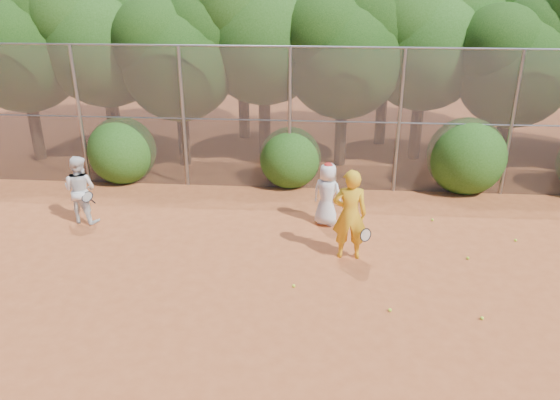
{
  "coord_description": "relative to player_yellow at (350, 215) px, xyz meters",
  "views": [
    {
      "loc": [
        -0.13,
        -8.74,
        5.94
      ],
      "look_at": [
        -1.0,
        2.5,
        1.1
      ],
      "focal_mm": 35.0,
      "sensor_mm": 36.0,
      "label": 1
    }
  ],
  "objects": [
    {
      "name": "tree_2",
      "position": [
        -4.99,
        5.84,
        2.56
      ],
      "size": [
        3.99,
        3.47,
        5.47
      ],
      "color": "black",
      "rests_on": "ground"
    },
    {
      "name": "player_white",
      "position": [
        -6.57,
        1.33,
        -0.16
      ],
      "size": [
        0.95,
        0.86,
        1.73
      ],
      "rotation": [
        0.0,
        0.0,
        2.95
      ],
      "color": "white",
      "rests_on": "ground"
    },
    {
      "name": "tree_6",
      "position": [
        5.0,
        6.04,
        2.44
      ],
      "size": [
        3.86,
        3.36,
        5.29
      ],
      "color": "black",
      "rests_on": "ground"
    },
    {
      "name": "ball_1",
      "position": [
        3.96,
        1.03,
        -0.99
      ],
      "size": [
        0.07,
        0.07,
        0.07
      ],
      "primitive_type": "sphere",
      "color": "#C1EC2B",
      "rests_on": "ground"
    },
    {
      "name": "tree_11",
      "position": [
        1.51,
        8.65,
        3.14
      ],
      "size": [
        4.64,
        4.03,
        6.35
      ],
      "color": "black",
      "rests_on": "ground"
    },
    {
      "name": "tree_5",
      "position": [
        2.51,
        7.05,
        3.02
      ],
      "size": [
        4.51,
        3.92,
        6.17
      ],
      "color": "black",
      "rests_on": "ground"
    },
    {
      "name": "bush_0",
      "position": [
        -6.55,
        4.31,
        -0.02
      ],
      "size": [
        2.0,
        2.0,
        2.0
      ],
      "primitive_type": "sphere",
      "color": "#1E4A12",
      "rests_on": "ground"
    },
    {
      "name": "bush_2",
      "position": [
        3.45,
        4.31,
        0.08
      ],
      "size": [
        2.2,
        2.2,
        2.2
      ],
      "primitive_type": "sphere",
      "color": "#1E4A12",
      "rests_on": "ground"
    },
    {
      "name": "tree_10",
      "position": [
        -3.48,
        9.05,
        3.6
      ],
      "size": [
        5.15,
        4.48,
        7.06
      ],
      "color": "black",
      "rests_on": "ground"
    },
    {
      "name": "player_teen",
      "position": [
        -0.47,
        1.65,
        -0.22
      ],
      "size": [
        0.92,
        0.8,
        1.62
      ],
      "rotation": [
        0.0,
        0.0,
        2.67
      ],
      "color": "white",
      "rests_on": "ground"
    },
    {
      "name": "ball_2",
      "position": [
        2.36,
        -2.19,
        -0.99
      ],
      "size": [
        0.07,
        0.07,
        0.07
      ],
      "primitive_type": "sphere",
      "color": "#C1EC2B",
      "rests_on": "ground"
    },
    {
      "name": "tree_4",
      "position": [
        0.01,
        6.24,
        2.73
      ],
      "size": [
        4.19,
        3.64,
        5.73
      ],
      "color": "black",
      "rests_on": "ground"
    },
    {
      "name": "tree_1",
      "position": [
        -7.49,
        6.55,
        3.14
      ],
      "size": [
        4.64,
        4.03,
        6.35
      ],
      "color": "black",
      "rests_on": "ground"
    },
    {
      "name": "bush_1",
      "position": [
        -1.55,
        4.31,
        -0.12
      ],
      "size": [
        1.8,
        1.8,
        1.8
      ],
      "primitive_type": "sphere",
      "color": "#1E4A12",
      "rests_on": "ground"
    },
    {
      "name": "tree_9",
      "position": [
        -8.48,
        8.85,
        3.31
      ],
      "size": [
        4.83,
        4.2,
        6.62
      ],
      "color": "black",
      "rests_on": "ground"
    },
    {
      "name": "tree_3",
      "position": [
        -2.48,
        6.85,
        3.37
      ],
      "size": [
        4.89,
        4.26,
        6.7
      ],
      "color": "black",
      "rests_on": "ground"
    },
    {
      "name": "player_yellow",
      "position": [
        0.0,
        0.0,
        0.0
      ],
      "size": [
        0.88,
        0.58,
        2.05
      ],
      "rotation": [
        0.0,
        0.0,
        3.19
      ],
      "color": "gold",
      "rests_on": "ground"
    },
    {
      "name": "tree_0",
      "position": [
        -9.99,
        6.05,
        2.91
      ],
      "size": [
        4.38,
        3.81,
        6.0
      ],
      "color": "black",
      "rests_on": "ground"
    },
    {
      "name": "ground",
      "position": [
        -0.55,
        -1.99,
        -1.02
      ],
      "size": [
        80.0,
        80.0,
        0.0
      ],
      "primitive_type": "plane",
      "color": "#A74E25",
      "rests_on": "ground"
    },
    {
      "name": "fence_back",
      "position": [
        -0.66,
        4.01,
        1.03
      ],
      "size": [
        20.05,
        0.09,
        4.03
      ],
      "color": "gray",
      "rests_on": "ground"
    },
    {
      "name": "tree_12",
      "position": [
        6.02,
        9.25,
        3.49
      ],
      "size": [
        5.02,
        4.37,
        6.88
      ],
      "color": "black",
      "rests_on": "ground"
    },
    {
      "name": "ball_0",
      "position": [
        2.64,
        0.07,
        -0.99
      ],
      "size": [
        0.07,
        0.07,
        0.07
      ],
      "primitive_type": "sphere",
      "color": "#C1EC2B",
      "rests_on": "ground"
    },
    {
      "name": "ball_4",
      "position": [
        0.72,
        -2.06,
        -0.99
      ],
      "size": [
        0.07,
        0.07,
        0.07
      ],
      "primitive_type": "sphere",
      "color": "#C1EC2B",
      "rests_on": "ground"
    },
    {
      "name": "ball_6",
      "position": [
        -1.12,
        -1.36,
        -0.99
      ],
      "size": [
        0.07,
        0.07,
        0.07
      ],
      "primitive_type": "sphere",
      "color": "#C1EC2B",
      "rests_on": "ground"
    },
    {
      "name": "ball_5",
      "position": [
        2.21,
        2.01,
        -0.99
      ],
      "size": [
        0.07,
        0.07,
        0.07
      ],
      "primitive_type": "sphere",
      "color": "#C1EC2B",
      "rests_on": "ground"
    }
  ]
}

